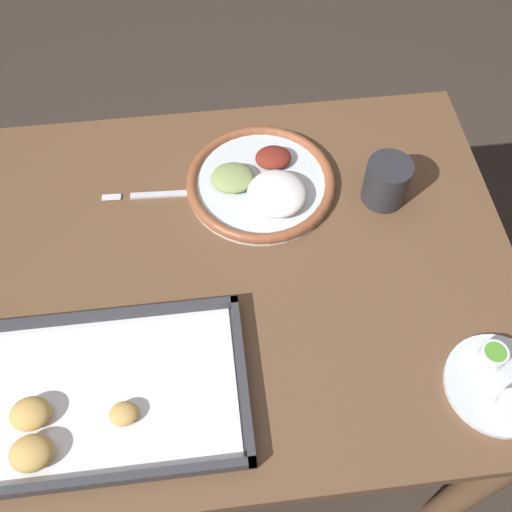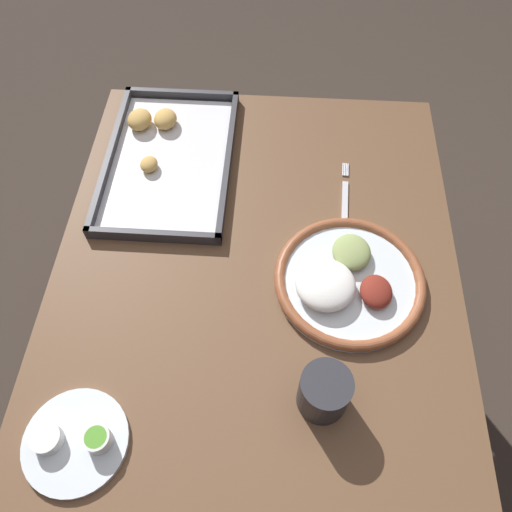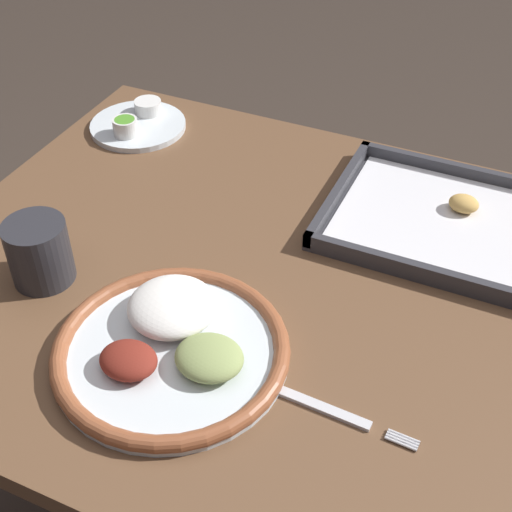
{
  "view_description": "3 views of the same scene",
  "coord_description": "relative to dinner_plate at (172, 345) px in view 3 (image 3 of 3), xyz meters",
  "views": [
    {
      "loc": [
        0.05,
        0.54,
        1.58
      ],
      "look_at": [
        -0.01,
        0.0,
        0.73
      ],
      "focal_mm": 42.0,
      "sensor_mm": 36.0,
      "label": 1
    },
    {
      "loc": [
        -0.5,
        -0.03,
        1.51
      ],
      "look_at": [
        -0.01,
        0.0,
        0.73
      ],
      "focal_mm": 35.0,
      "sensor_mm": 36.0,
      "label": 2
    },
    {
      "loc": [
        0.28,
        -0.64,
        1.33
      ],
      "look_at": [
        -0.01,
        0.0,
        0.73
      ],
      "focal_mm": 50.0,
      "sensor_mm": 36.0,
      "label": 3
    }
  ],
  "objects": [
    {
      "name": "saucer_plate",
      "position": [
        -0.31,
        0.43,
        -0.0
      ],
      "size": [
        0.16,
        0.16,
        0.04
      ],
      "color": "silver",
      "rests_on": "dining_table"
    },
    {
      "name": "dining_table",
      "position": [
        0.04,
        0.17,
        -0.14
      ],
      "size": [
        0.93,
        0.77,
        0.7
      ],
      "color": "brown",
      "rests_on": "ground_plane"
    },
    {
      "name": "baking_tray",
      "position": [
        0.29,
        0.38,
        -0.0
      ],
      "size": [
        0.42,
        0.27,
        0.04
      ],
      "color": "#333338",
      "rests_on": "dining_table"
    },
    {
      "name": "drinking_cup",
      "position": [
        -0.22,
        0.05,
        0.03
      ],
      "size": [
        0.08,
        0.08,
        0.09
      ],
      "color": "#28282D",
      "rests_on": "dining_table"
    },
    {
      "name": "dinner_plate",
      "position": [
        0.0,
        0.0,
        0.0
      ],
      "size": [
        0.28,
        0.28,
        0.05
      ],
      "color": "silver",
      "rests_on": "dining_table"
    },
    {
      "name": "fork",
      "position": [
        0.19,
        -0.0,
        -0.01
      ],
      "size": [
        0.2,
        0.02,
        0.0
      ],
      "rotation": [
        0.0,
        0.0,
        -0.05
      ],
      "color": "silver",
      "rests_on": "dining_table"
    }
  ]
}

